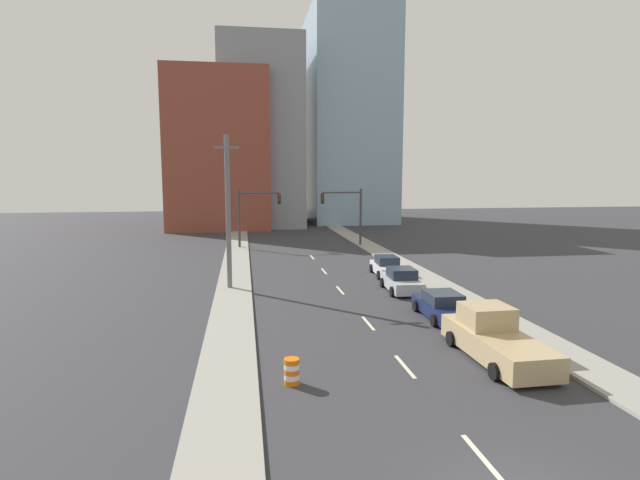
{
  "coord_description": "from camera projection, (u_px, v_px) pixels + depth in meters",
  "views": [
    {
      "loc": [
        -6.15,
        -9.59,
        7.44
      ],
      "look_at": [
        0.02,
        30.72,
        2.2
      ],
      "focal_mm": 28.0,
      "sensor_mm": 36.0,
      "label": 1
    }
  ],
  "objects": [
    {
      "name": "sidewalk_right",
      "position": [
        356.0,
        239.0,
        58.88
      ],
      "size": [
        2.3,
        95.03,
        0.14
      ],
      "color": "gray",
      "rests_on": "ground"
    },
    {
      "name": "pickup_truck_tan",
      "position": [
        495.0,
        339.0,
        20.39
      ],
      "size": [
        2.52,
        6.11,
        2.04
      ],
      "rotation": [
        0.0,
        0.0,
        0.02
      ],
      "color": "tan",
      "rests_on": "ground"
    },
    {
      "name": "lane_stripe_at_35m",
      "position": [
        312.0,
        257.0,
        45.96
      ],
      "size": [
        0.16,
        2.4,
        0.01
      ],
      "primitive_type": "cube",
      "color": "beige",
      "rests_on": "ground"
    },
    {
      "name": "lane_stripe_at_29m",
      "position": [
        324.0,
        271.0,
        39.23
      ],
      "size": [
        0.16,
        2.4,
        0.01
      ],
      "primitive_type": "cube",
      "color": "beige",
      "rests_on": "ground"
    },
    {
      "name": "lane_stripe_at_22m",
      "position": [
        340.0,
        290.0,
        32.71
      ],
      "size": [
        0.16,
        2.4,
        0.01
      ],
      "primitive_type": "cube",
      "color": "beige",
      "rests_on": "ground"
    },
    {
      "name": "sidewalk_left",
      "position": [
        238.0,
        241.0,
        56.81
      ],
      "size": [
        2.3,
        95.03,
        0.14
      ],
      "color": "gray",
      "rests_on": "ground"
    },
    {
      "name": "sedan_navy",
      "position": [
        443.0,
        306.0,
        26.25
      ],
      "size": [
        2.23,
        4.59,
        1.38
      ],
      "rotation": [
        0.0,
        0.0,
        -0.02
      ],
      "color": "#141E47",
      "rests_on": "ground"
    },
    {
      "name": "traffic_signal_right",
      "position": [
        349.0,
        209.0,
        52.91
      ],
      "size": [
        4.42,
        0.35,
        6.11
      ],
      "color": "#38383D",
      "rests_on": "ground"
    },
    {
      "name": "utility_pole_left_mid",
      "position": [
        228.0,
        212.0,
        32.31
      ],
      "size": [
        1.6,
        0.32,
        10.05
      ],
      "color": "slate",
      "rests_on": "ground"
    },
    {
      "name": "lane_stripe_at_9m",
      "position": [
        405.0,
        366.0,
        19.61
      ],
      "size": [
        0.16,
        2.4,
        0.01
      ],
      "primitive_type": "cube",
      "color": "beige",
      "rests_on": "ground"
    },
    {
      "name": "lane_stripe_at_2m",
      "position": [
        483.0,
        458.0,
        13.23
      ],
      "size": [
        0.16,
        2.4,
        0.01
      ],
      "primitive_type": "cube",
      "color": "beige",
      "rests_on": "ground"
    },
    {
      "name": "sedan_silver",
      "position": [
        402.0,
        281.0,
        32.32
      ],
      "size": [
        2.27,
        4.38,
        1.53
      ],
      "rotation": [
        0.0,
        0.0,
        -0.04
      ],
      "color": "#B2B2BC",
      "rests_on": "ground"
    },
    {
      "name": "traffic_signal_left",
      "position": [
        251.0,
        210.0,
        51.37
      ],
      "size": [
        4.42,
        0.35,
        6.11
      ],
      "color": "#38383D",
      "rests_on": "ground"
    },
    {
      "name": "building_glass_right",
      "position": [
        347.0,
        120.0,
        82.84
      ],
      "size": [
        13.0,
        20.0,
        33.53
      ],
      "color": "#8CADC6",
      "rests_on": "ground"
    },
    {
      "name": "building_office_center",
      "position": [
        260.0,
        137.0,
        77.16
      ],
      "size": [
        12.0,
        20.0,
        26.9
      ],
      "color": "gray",
      "rests_on": "ground"
    },
    {
      "name": "sedan_white",
      "position": [
        387.0,
        267.0,
        37.47
      ],
      "size": [
        2.19,
        4.48,
        1.48
      ],
      "rotation": [
        0.0,
        0.0,
        -0.05
      ],
      "color": "silver",
      "rests_on": "ground"
    },
    {
      "name": "traffic_barrel",
      "position": [
        292.0,
        371.0,
        17.89
      ],
      "size": [
        0.56,
        0.56,
        0.95
      ],
      "color": "orange",
      "rests_on": "ground"
    },
    {
      "name": "lane_stripe_at_14m",
      "position": [
        368.0,
        323.0,
        25.35
      ],
      "size": [
        0.16,
        2.4,
        0.01
      ],
      "primitive_type": "cube",
      "color": "beige",
      "rests_on": "ground"
    },
    {
      "name": "building_brick_left",
      "position": [
        219.0,
        152.0,
        72.65
      ],
      "size": [
        14.0,
        16.0,
        21.87
      ],
      "color": "brown",
      "rests_on": "ground"
    }
  ]
}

